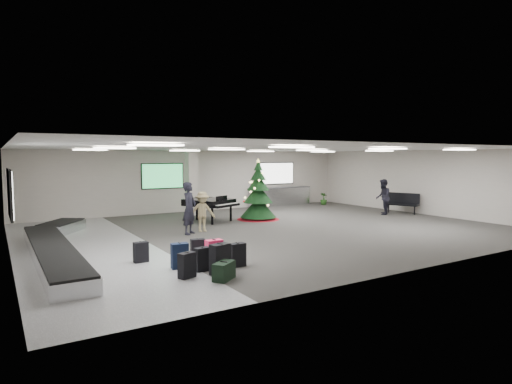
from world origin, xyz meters
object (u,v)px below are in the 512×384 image
pink_suitcase (214,253)px  potted_plant_right (324,199)px  grand_piano (210,203)px  traveler_b (202,212)px  bench (403,202)px  service_counter (280,196)px  traveler_bench (383,197)px  baggage_carousel (55,246)px  traveler_a (189,208)px  potted_plant_left (263,201)px  christmas_tree (258,199)px

pink_suitcase → potted_plant_right: 15.35m
grand_piano → traveler_b: size_ratio=1.63×
bench → traveler_b: size_ratio=1.12×
service_counter → traveler_bench: 6.33m
baggage_carousel → traveler_b: size_ratio=6.30×
traveler_bench → traveler_a: bearing=-39.5°
grand_piano → traveler_bench: size_ratio=1.42×
service_counter → potted_plant_right: size_ratio=5.61×
grand_piano → potted_plant_left: grand_piano is taller
traveler_a → traveler_bench: bearing=-42.8°
christmas_tree → potted_plant_right: size_ratio=3.88×
christmas_tree → bench: christmas_tree is taller
grand_piano → traveler_bench: bearing=-39.9°
christmas_tree → potted_plant_left: bearing=53.8°
christmas_tree → bench: 7.64m
pink_suitcase → bench: 13.48m
service_counter → potted_plant_right: bearing=-20.7°
service_counter → traveler_bench: traveler_bench is taller
baggage_carousel → pink_suitcase: (3.40, -3.81, 0.13)m
traveler_a → potted_plant_left: (6.49, 5.05, -0.52)m
christmas_tree → traveler_bench: size_ratio=1.58×
christmas_tree → traveler_b: bearing=-155.2°
christmas_tree → traveler_bench: (6.08, -1.92, -0.07)m
christmas_tree → traveler_bench: bearing=-17.5°
baggage_carousel → grand_piano: bearing=25.9°
service_counter → potted_plant_left: service_counter is taller
traveler_b → bench: bearing=4.7°
traveler_a → traveler_bench: 10.26m
christmas_tree → potted_plant_right: 7.27m
christmas_tree → bench: size_ratio=1.62×
potted_plant_right → christmas_tree: bearing=-154.9°
christmas_tree → traveler_a: (-4.18, -1.89, 0.01)m
potted_plant_left → pink_suitcase: bearing=-128.7°
pink_suitcase → traveler_b: bearing=66.2°
traveler_bench → potted_plant_right: traveler_bench is taller
christmas_tree → traveler_a: bearing=-155.7°
traveler_b → service_counter: bearing=44.3°
traveler_a → grand_piano: bearing=8.0°
grand_piano → potted_plant_right: (8.73, 2.53, -0.48)m
grand_piano → bench: 9.87m
grand_piano → traveler_b: traveler_b is taller
bench → traveler_a: bearing=158.2°
bench → traveler_bench: (-1.24, 0.21, 0.30)m
service_counter → christmas_tree: size_ratio=1.44×
baggage_carousel → grand_piano: size_ratio=3.86×
traveler_bench → potted_plant_left: traveler_bench is taller
service_counter → christmas_tree: christmas_tree is taller
traveler_a → traveler_bench: traveler_a is taller
bench → potted_plant_left: (-5.01, 5.30, -0.14)m
baggage_carousel → traveler_bench: (14.91, 0.77, 0.67)m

